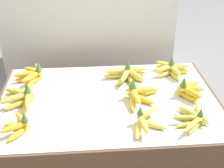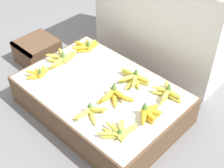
{
  "view_description": "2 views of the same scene",
  "coord_description": "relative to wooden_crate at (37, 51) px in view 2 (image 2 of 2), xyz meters",
  "views": [
    {
      "loc": [
        -0.09,
        -1.32,
        1.07
      ],
      "look_at": [
        0.02,
        0.02,
        0.3
      ],
      "focal_mm": 50.0,
      "sensor_mm": 36.0,
      "label": 1
    },
    {
      "loc": [
        1.16,
        -1.09,
        1.61
      ],
      "look_at": [
        0.08,
        0.02,
        0.29
      ],
      "focal_mm": 50.0,
      "sensor_mm": 36.0,
      "label": 2
    }
  ],
  "objects": [
    {
      "name": "ground_plane",
      "position": [
        0.84,
        -0.06,
        -0.1
      ],
      "size": [
        10.0,
        10.0,
        0.0
      ],
      "primitive_type": "plane",
      "color": "slate"
    },
    {
      "name": "display_platform",
      "position": [
        0.84,
        -0.06,
        0.02
      ],
      "size": [
        1.11,
        0.76,
        0.23
      ],
      "color": "brown",
      "rests_on": "ground_plane"
    },
    {
      "name": "back_vendor_table",
      "position": [
        0.75,
        0.78,
        0.3
      ],
      "size": [
        1.14,
        0.5,
        0.79
      ],
      "color": "white",
      "rests_on": "ground_plane"
    },
    {
      "name": "wooden_crate",
      "position": [
        0.0,
        0.0,
        0.0
      ],
      "size": [
        0.29,
        0.32,
        0.19
      ],
      "color": "brown",
      "rests_on": "ground_plane"
    },
    {
      "name": "banana_bunch_front_left",
      "position": [
        0.44,
        -0.28,
        0.16
      ],
      "size": [
        0.13,
        0.19,
        0.1
      ],
      "color": "gold",
      "rests_on": "display_platform"
    },
    {
      "name": "banana_bunch_front_midright",
      "position": [
        0.98,
        -0.29,
        0.16
      ],
      "size": [
        0.16,
        0.22,
        0.1
      ],
      "color": "#DBCC4C",
      "rests_on": "display_platform"
    },
    {
      "name": "banana_bunch_front_right",
      "position": [
        1.21,
        -0.28,
        0.15
      ],
      "size": [
        0.17,
        0.23,
        0.08
      ],
      "color": "gold",
      "rests_on": "display_platform"
    },
    {
      "name": "banana_bunch_middle_left",
      "position": [
        0.43,
        -0.06,
        0.17
      ],
      "size": [
        0.17,
        0.27,
        0.11
      ],
      "color": "gold",
      "rests_on": "display_platform"
    },
    {
      "name": "banana_bunch_middle_midright",
      "position": [
        0.99,
        -0.08,
        0.16
      ],
      "size": [
        0.19,
        0.2,
        0.11
      ],
      "color": "gold",
      "rests_on": "display_platform"
    },
    {
      "name": "banana_bunch_middle_right",
      "position": [
        1.24,
        -0.05,
        0.16
      ],
      "size": [
        0.14,
        0.21,
        0.11
      ],
      "color": "gold",
      "rests_on": "display_platform"
    },
    {
      "name": "banana_bunch_back_left",
      "position": [
        0.44,
        0.18,
        0.16
      ],
      "size": [
        0.17,
        0.24,
        0.11
      ],
      "color": "gold",
      "rests_on": "display_platform"
    },
    {
      "name": "banana_bunch_back_midright",
      "position": [
        0.96,
        0.14,
        0.16
      ],
      "size": [
        0.25,
        0.17,
        0.11
      ],
      "color": "#DBCC4C",
      "rests_on": "display_platform"
    },
    {
      "name": "banana_bunch_back_right",
      "position": [
        1.22,
        0.18,
        0.16
      ],
      "size": [
        0.22,
        0.2,
        0.11
      ],
      "color": "#DBCC4C",
      "rests_on": "display_platform"
    }
  ]
}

